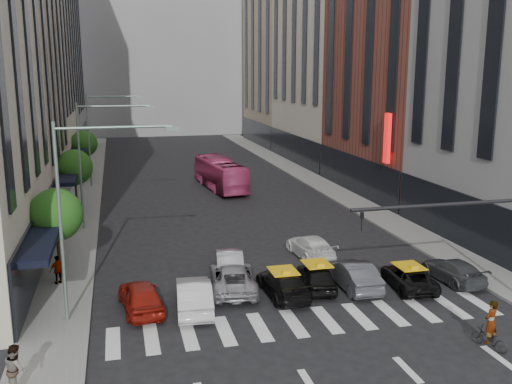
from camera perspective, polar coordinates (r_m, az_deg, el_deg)
ground at (r=25.68m, az=7.04°, el=-14.04°), size 160.00×160.00×0.00m
sidewalk_left at (r=52.78m, az=-16.87°, el=-0.75°), size 3.00×96.00×0.15m
sidewalk_right at (r=56.35m, az=7.15°, el=0.46°), size 3.00×96.00×0.15m
building_left_b at (r=50.24m, az=-24.22°, el=11.83°), size 8.00×16.00×24.00m
building_left_c at (r=68.37m, az=-21.97°, el=16.82°), size 8.00×20.00×36.00m
building_left_d at (r=87.00m, az=-20.11°, el=13.75°), size 8.00×18.00×30.00m
building_right_b at (r=54.80m, az=14.20°, el=13.47°), size 8.00×18.00×26.00m
building_right_d at (r=90.21m, az=2.59°, el=13.71°), size 8.00×18.00×28.00m
building_far at (r=107.05m, az=-9.68°, el=15.43°), size 30.00×10.00×36.00m
tree_near at (r=32.57m, az=-19.39°, el=-2.17°), size 2.88×2.88×4.95m
tree_mid at (r=48.21m, az=-17.69°, el=2.36°), size 2.88×2.88×4.95m
tree_far at (r=64.04m, az=-16.83°, el=4.66°), size 2.88×2.88×4.95m
streetlamp_near at (r=26.10m, az=-17.06°, el=-0.33°), size 5.38×0.25×9.00m
streetlamp_mid at (r=41.87m, az=-15.98°, el=4.20°), size 5.38×0.25×9.00m
streetlamp_far at (r=57.77m, az=-15.49°, el=6.25°), size 5.38×0.25×9.00m
traffic_signal at (r=26.96m, az=23.58°, el=-3.56°), size 10.10×0.20×6.00m
liberty_sign at (r=46.83m, az=12.99°, el=5.25°), size 0.30×0.70×4.00m
car_red at (r=28.12m, az=-11.45°, el=-10.18°), size 2.27×4.51×1.47m
car_white_front at (r=27.83m, az=-6.24°, el=-10.19°), size 1.99×4.75×1.53m
car_silver at (r=30.00m, az=-2.34°, el=-8.57°), size 2.99×5.35×1.41m
taxi_left at (r=29.36m, az=2.73°, el=-9.13°), size 2.04×4.63×1.32m
taxi_center at (r=30.41m, az=6.07°, el=-8.40°), size 2.13×4.17×1.36m
car_grey_mid at (r=30.79m, az=9.69°, el=-8.11°), size 1.62×4.53×1.49m
taxi_right at (r=31.44m, az=15.00°, el=-8.23°), size 2.45×4.46×1.18m
car_grey_curb at (r=33.06m, az=19.07°, el=-7.42°), size 2.09×4.43×1.25m
car_row2_left at (r=32.67m, az=-2.71°, el=-6.85°), size 2.03×4.37×1.39m
car_row2_right at (r=35.40m, az=5.47°, el=-5.44°), size 2.19×4.73×1.34m
bus at (r=55.41m, az=-3.60°, el=1.81°), size 3.64×10.84×2.96m
motorcycle at (r=26.10m, az=22.31°, el=-13.41°), size 1.14×1.74×0.87m
rider at (r=25.57m, az=22.55°, el=-10.66°), size 0.79×0.66×1.85m
pedestrian_near at (r=22.43m, az=-22.90°, el=-15.99°), size 0.96×1.07×1.83m
pedestrian_far at (r=32.27m, az=-19.20°, el=-7.34°), size 0.96×0.80×1.54m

